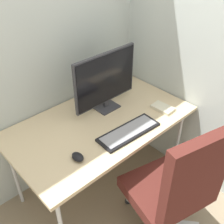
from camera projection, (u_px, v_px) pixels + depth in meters
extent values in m
plane|color=gray|center=(102.00, 183.00, 2.44)|extent=(8.00, 8.00, 0.00)
cube|color=#B7C1BC|center=(58.00, 14.00, 1.88)|extent=(3.16, 0.04, 2.80)
cube|color=#B7C1BC|center=(201.00, 15.00, 1.87)|extent=(0.04, 2.57, 2.80)
cube|color=#D1B78C|center=(100.00, 122.00, 2.04)|extent=(1.38, 0.79, 0.03)
cylinder|color=silver|center=(178.00, 141.00, 2.39)|extent=(0.03, 0.03, 0.68)
cylinder|color=silver|center=(14.00, 173.00, 2.09)|extent=(0.03, 0.03, 0.68)
cylinder|color=silver|center=(126.00, 110.00, 2.77)|extent=(0.03, 0.03, 0.68)
cube|color=silver|center=(178.00, 223.00, 2.05)|extent=(0.22, 0.25, 0.03)
sphere|color=black|center=(168.00, 194.00, 2.32)|extent=(0.05, 0.05, 0.05)
cube|color=silver|center=(164.00, 205.00, 2.18)|extent=(0.29, 0.15, 0.03)
sphere|color=black|center=(128.00, 201.00, 2.26)|extent=(0.05, 0.05, 0.05)
cube|color=silver|center=(142.00, 209.00, 2.15)|extent=(0.06, 0.31, 0.03)
cylinder|color=silver|center=(161.00, 207.00, 1.97)|extent=(0.04, 0.04, 0.31)
cube|color=#4C1E19|center=(164.00, 190.00, 1.85)|extent=(0.57, 0.55, 0.09)
cube|color=#4C1E19|center=(195.00, 179.00, 1.50)|extent=(0.44, 0.17, 0.59)
cube|color=#333338|center=(107.00, 107.00, 2.16)|extent=(0.18, 0.14, 0.01)
cube|color=#333338|center=(106.00, 103.00, 2.15)|extent=(0.04, 0.02, 0.06)
cube|color=#333338|center=(105.00, 78.00, 2.02)|extent=(0.57, 0.02, 0.40)
cube|color=black|center=(107.00, 79.00, 2.01)|extent=(0.54, 0.01, 0.38)
cube|color=black|center=(129.00, 132.00, 1.91)|extent=(0.48, 0.19, 0.02)
cube|color=gray|center=(129.00, 131.00, 1.90)|extent=(0.44, 0.16, 0.00)
ellipsoid|color=black|center=(78.00, 157.00, 1.69)|extent=(0.06, 0.09, 0.04)
cylinder|color=#9EA0A5|center=(121.00, 79.00, 2.45)|extent=(0.07, 0.07, 0.09)
cylinder|color=silver|center=(120.00, 74.00, 2.42)|extent=(0.03, 0.01, 0.11)
cylinder|color=silver|center=(122.00, 74.00, 2.42)|extent=(0.03, 0.01, 0.11)
torus|color=orange|center=(121.00, 78.00, 2.45)|extent=(0.03, 0.04, 0.01)
cylinder|color=purple|center=(119.00, 75.00, 2.43)|extent=(0.01, 0.02, 0.12)
cylinder|color=#337FD8|center=(120.00, 73.00, 2.43)|extent=(0.03, 0.01, 0.14)
cube|color=beige|center=(163.00, 108.00, 2.14)|extent=(0.11, 0.18, 0.02)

